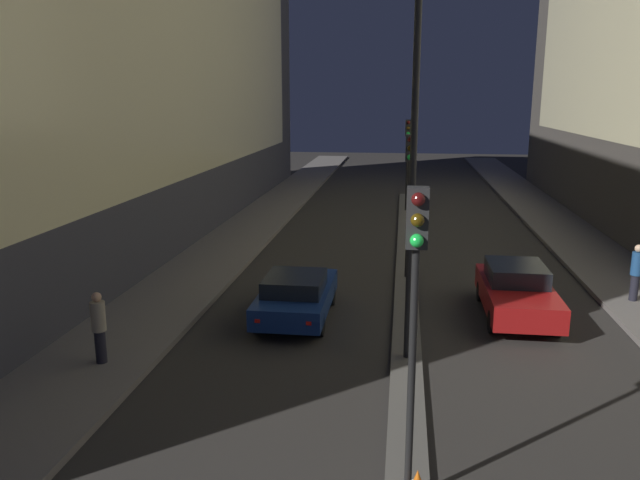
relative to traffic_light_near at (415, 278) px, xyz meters
name	(u,v)px	position (x,y,z in m)	size (l,w,h in m)	color
building_left	(134,34)	(-12.06, 18.26, 5.24)	(6.01, 42.98, 18.01)	#383842
median_strip	(406,262)	(0.00, 14.76, -3.71)	(0.75, 33.97, 0.12)	#56544F
traffic_light_near	(415,278)	(0.00, 0.00, 0.00)	(0.32, 0.42, 5.00)	black
traffic_light_mid	(409,174)	(0.00, 12.49, 0.00)	(0.32, 0.42, 5.00)	black
traffic_light_far	(408,145)	(0.00, 25.78, 0.00)	(0.32, 0.42, 5.00)	black
street_lamp	(416,80)	(0.00, 5.47, 2.97)	(0.54, 0.54, 9.79)	black
car_left_lane	(296,295)	(-3.20, 8.11, -3.04)	(1.94, 4.28, 1.39)	navy
car_right_lane	(517,291)	(3.20, 9.16, -2.99)	(1.91, 4.45, 1.53)	maroon
pedestrian_on_left_sidewalk	(99,326)	(-7.25, 4.10, -2.67)	(0.35, 0.35, 1.75)	black
pedestrian_on_right_sidewalk	(636,271)	(7.01, 10.66, -2.65)	(0.33, 0.33, 1.78)	black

